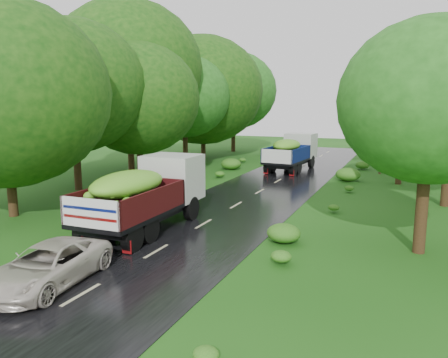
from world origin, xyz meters
The scene contains 10 objects.
ground centered at (0.00, 0.00, 0.00)m, with size 120.00×120.00×0.00m, color #16480F.
road centered at (0.00, 5.00, 0.01)m, with size 6.50×80.00×0.02m, color black.
road_lines centered at (0.00, 6.00, 0.02)m, with size 0.12×69.60×0.00m.
truck_near centered at (-1.89, 6.52, 1.68)m, with size 2.62×7.11×2.97m.
truck_far centered at (-0.34, 25.37, 1.62)m, with size 2.94×6.99×2.87m.
car centered at (-1.35, 0.17, 0.63)m, with size 2.02×4.37×1.21m, color beige.
utility_pole centered at (6.34, 26.08, 3.77)m, with size 1.28×0.28×7.33m.
trees_left centered at (-10.35, 21.22, 6.52)m, with size 7.74×35.17×10.19m.
trees_right centered at (9.24, 22.17, 5.90)m, with size 5.64×31.57×8.53m.
shrubs centered at (0.00, 14.00, 0.35)m, with size 11.90×44.00×0.70m.
Camera 1 is at (8.27, -9.10, 5.36)m, focal length 35.00 mm.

